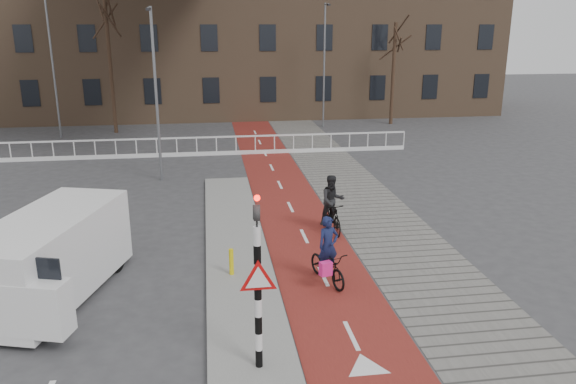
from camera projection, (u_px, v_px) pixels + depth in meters
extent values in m
plane|color=#38383A|center=(277.00, 318.00, 12.90)|extent=(120.00, 120.00, 0.00)
cube|color=maroon|center=(283.00, 192.00, 22.58)|extent=(2.50, 60.00, 0.01)
cube|color=slate|center=(351.00, 189.00, 22.97)|extent=(3.00, 60.00, 0.01)
cube|color=gray|center=(237.00, 251.00, 16.58)|extent=(1.80, 16.00, 0.12)
cylinder|color=black|center=(258.00, 299.00, 10.47)|extent=(0.14, 0.14, 2.88)
imported|color=black|center=(256.00, 205.00, 9.94)|extent=(0.13, 0.16, 0.80)
cylinder|color=#FF0C05|center=(257.00, 198.00, 9.76)|extent=(0.11, 0.02, 0.11)
cylinder|color=yellow|center=(231.00, 262.00, 14.78)|extent=(0.12, 0.12, 0.71)
imported|color=black|center=(328.00, 266.00, 14.56)|extent=(1.08, 1.80, 0.90)
imported|color=#151C43|center=(328.00, 246.00, 14.39)|extent=(0.65, 0.53, 1.56)
cube|color=#EF2187|center=(326.00, 269.00, 13.99)|extent=(0.34, 0.27, 0.36)
imported|color=black|center=(332.00, 216.00, 18.08)|extent=(0.65, 1.79, 1.05)
imported|color=black|center=(332.00, 200.00, 17.93)|extent=(0.85, 0.69, 1.65)
cube|color=white|center=(50.00, 255.00, 13.58)|extent=(3.26, 5.21, 1.94)
cube|color=#1C8135|center=(8.00, 261.00, 13.48)|extent=(0.91, 2.99, 0.55)
cube|color=#1C8135|center=(93.00, 256.00, 13.75)|extent=(0.91, 2.99, 0.55)
cube|color=black|center=(22.00, 277.00, 11.50)|extent=(1.69, 0.55, 0.90)
cylinder|color=black|center=(48.00, 320.00, 12.13)|extent=(0.43, 0.72, 0.68)
cylinder|color=black|center=(59.00, 256.00, 15.49)|extent=(0.43, 0.72, 0.68)
cylinder|color=black|center=(115.00, 259.00, 15.26)|extent=(0.43, 0.72, 0.68)
cube|color=silver|center=(136.00, 139.00, 28.06)|extent=(28.00, 0.08, 0.08)
cube|color=silver|center=(137.00, 156.00, 28.30)|extent=(28.00, 0.10, 0.20)
cube|color=#7F6047|center=(182.00, 31.00, 41.10)|extent=(46.00, 10.00, 12.00)
cylinder|color=#301F15|center=(110.00, 65.00, 33.69)|extent=(0.22, 0.22, 8.25)
cylinder|color=#301F15|center=(393.00, 74.00, 37.01)|extent=(0.23, 0.23, 6.58)
cylinder|color=slate|center=(156.00, 97.00, 23.22)|extent=(0.12, 0.12, 7.17)
cylinder|color=slate|center=(53.00, 66.00, 32.28)|extent=(0.12, 0.12, 8.31)
cylinder|color=slate|center=(324.00, 67.00, 35.77)|extent=(0.12, 0.12, 7.74)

